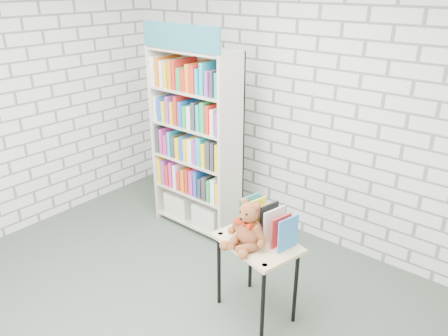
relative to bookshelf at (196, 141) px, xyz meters
The scene contains 6 objects.
ground 1.86m from the bookshelf, 60.50° to the right, with size 4.50×4.50×0.00m, color #404C40.
room_shell 1.74m from the bookshelf, 60.50° to the right, with size 4.52×4.02×2.81m.
bookshelf is the anchor object (origin of this frame).
display_table 1.61m from the bookshelf, 29.13° to the right, with size 0.74×0.59×0.71m.
table_books 1.54m from the bookshelf, 25.30° to the right, with size 0.49×0.30×0.27m.
teddy_bear 1.59m from the bookshelf, 32.84° to the right, with size 0.35×0.32×0.38m.
Camera 1 is at (2.26, -1.84, 2.62)m, focal length 35.00 mm.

